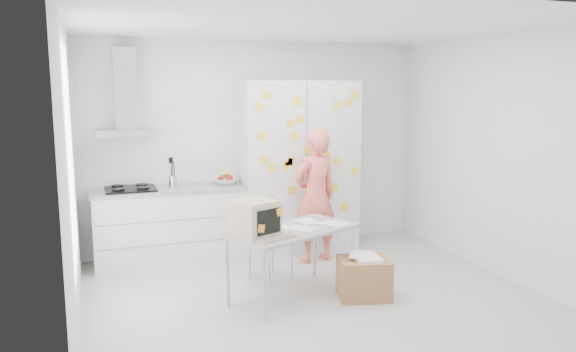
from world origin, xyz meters
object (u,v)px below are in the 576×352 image
object	(u,v)px
chair	(266,234)
cardboard_box	(364,278)
desk	(269,224)
person	(315,196)

from	to	relation	value
chair	cardboard_box	distance (m)	1.20
chair	cardboard_box	bearing A→B (deg)	-71.41
desk	chair	size ratio (longest dim) A/B	1.63
person	desk	distance (m)	1.46
desk	chair	xyz separation A→B (m)	(0.19, 0.71, -0.29)
desk	person	bearing A→B (deg)	26.39
desk	cardboard_box	world-z (taller)	desk
chair	person	bearing A→B (deg)	6.22
desk	chair	bearing A→B (deg)	51.71
desk	cardboard_box	size ratio (longest dim) A/B	2.52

